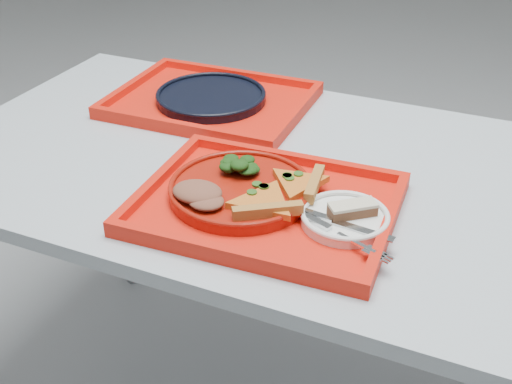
# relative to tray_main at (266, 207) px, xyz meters

# --- Properties ---
(table) EXTENTS (1.60, 0.80, 0.75)m
(table) POSITION_rel_tray_main_xyz_m (0.04, 0.16, -0.08)
(table) COLOR #A5ADB9
(table) RESTS_ON ground
(tray_main) EXTENTS (0.47, 0.37, 0.01)m
(tray_main) POSITION_rel_tray_main_xyz_m (0.00, 0.00, 0.00)
(tray_main) COLOR red
(tray_main) RESTS_ON table
(tray_far) EXTENTS (0.46, 0.36, 0.01)m
(tray_far) POSITION_rel_tray_main_xyz_m (-0.30, 0.37, 0.00)
(tray_far) COLOR red
(tray_far) RESTS_ON table
(dinner_plate) EXTENTS (0.26, 0.26, 0.02)m
(dinner_plate) POSITION_rel_tray_main_xyz_m (-0.06, 0.01, 0.02)
(dinner_plate) COLOR maroon
(dinner_plate) RESTS_ON tray_main
(side_plate) EXTENTS (0.15, 0.15, 0.01)m
(side_plate) POSITION_rel_tray_main_xyz_m (0.14, -0.00, 0.01)
(side_plate) COLOR white
(side_plate) RESTS_ON tray_main
(navy_plate) EXTENTS (0.26, 0.26, 0.02)m
(navy_plate) POSITION_rel_tray_main_xyz_m (-0.30, 0.37, 0.01)
(navy_plate) COLOR black
(navy_plate) RESTS_ON tray_far
(pizza_slice_a) EXTENTS (0.17, 0.18, 0.02)m
(pizza_slice_a) POSITION_rel_tray_main_xyz_m (0.01, -0.03, 0.03)
(pizza_slice_a) COLOR orange
(pizza_slice_a) RESTS_ON dinner_plate
(pizza_slice_b) EXTENTS (0.14, 0.12, 0.02)m
(pizza_slice_b) POSITION_rel_tray_main_xyz_m (0.04, 0.05, 0.03)
(pizza_slice_b) COLOR orange
(pizza_slice_b) RESTS_ON dinner_plate
(salad_heap) EXTENTS (0.08, 0.07, 0.04)m
(salad_heap) POSITION_rel_tray_main_xyz_m (-0.09, 0.07, 0.04)
(salad_heap) COLOR black
(salad_heap) RESTS_ON dinner_plate
(meat_portion) EXTENTS (0.09, 0.07, 0.03)m
(meat_portion) POSITION_rel_tray_main_xyz_m (-0.11, -0.06, 0.04)
(meat_portion) COLOR brown
(meat_portion) RESTS_ON dinner_plate
(dessert_bar) EXTENTS (0.08, 0.08, 0.02)m
(dessert_bar) POSITION_rel_tray_main_xyz_m (0.15, 0.01, 0.03)
(dessert_bar) COLOR #492818
(dessert_bar) RESTS_ON side_plate
(knife) EXTENTS (0.19, 0.04, 0.01)m
(knife) POSITION_rel_tray_main_xyz_m (0.15, -0.03, 0.02)
(knife) COLOR silver
(knife) RESTS_ON side_plate
(fork) EXTENTS (0.18, 0.09, 0.01)m
(fork) POSITION_rel_tray_main_xyz_m (0.15, -0.05, 0.02)
(fork) COLOR silver
(fork) RESTS_ON side_plate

